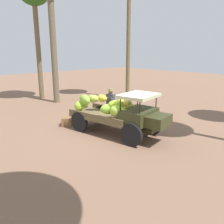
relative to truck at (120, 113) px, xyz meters
name	(u,v)px	position (x,y,z in m)	size (l,w,h in m)	color
ground_plane	(117,134)	(-0.17, -0.03, -1.00)	(60.00, 60.00, 0.00)	#815E48
truck	(120,113)	(0.00, 0.00, 0.00)	(4.63, 2.39, 1.90)	#36381D
farmer	(111,103)	(-1.90, 1.15, -0.04)	(0.55, 0.51, 1.70)	#8E6B48
wooden_crate	(67,121)	(-2.72, -1.00, -0.79)	(0.56, 0.44, 0.42)	brown
forest_tree_0	(34,0)	(-9.98, 1.22, 6.02)	(2.09, 2.09, 8.29)	brown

